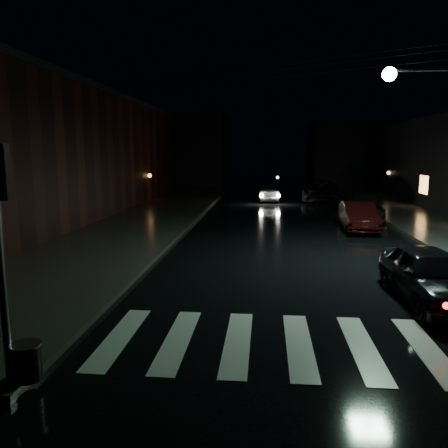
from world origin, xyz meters
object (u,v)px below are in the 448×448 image
(parked_car_c, at_px, (364,206))
(oncoming_car, at_px, (268,193))
(parked_car_b, at_px, (358,216))
(parked_car_d, at_px, (321,191))
(parked_car_a, at_px, (430,275))

(parked_car_c, xyz_separation_m, oncoming_car, (-5.38, 8.24, -0.03))
(oncoming_car, bearing_deg, parked_car_b, 106.01)
(parked_car_c, distance_m, parked_car_d, 8.83)
(parked_car_a, relative_size, oncoming_car, 1.01)
(parked_car_b, distance_m, parked_car_c, 4.12)
(parked_car_c, bearing_deg, parked_car_b, -98.02)
(parked_car_b, distance_m, parked_car_d, 12.69)
(parked_car_d, distance_m, oncoming_car, 4.05)
(parked_car_a, xyz_separation_m, parked_car_d, (0.13, 22.94, 0.11))
(oncoming_car, bearing_deg, parked_car_a, 96.65)
(oncoming_car, bearing_deg, parked_car_c, 119.97)
(parked_car_a, relative_size, parked_car_b, 0.98)
(parked_car_a, xyz_separation_m, oncoming_car, (-3.89, 22.45, -0.03))
(parked_car_b, relative_size, parked_car_d, 0.72)
(parked_car_c, xyz_separation_m, parked_car_d, (-1.36, 8.73, 0.11))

